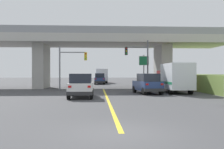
{
  "coord_description": "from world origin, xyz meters",
  "views": [
    {
      "loc": [
        -0.84,
        -8.79,
        2.07
      ],
      "look_at": [
        0.73,
        18.1,
        1.92
      ],
      "focal_mm": 41.53,
      "sensor_mm": 36.0,
      "label": 1
    }
  ],
  "objects_px": {
    "suv_lead": "(81,86)",
    "suv_crossing": "(147,84)",
    "traffic_signal_farside": "(69,62)",
    "semi_truck_distant": "(102,76)",
    "highway_sign": "(144,64)",
    "box_truck": "(175,78)",
    "traffic_signal_nearside": "(140,59)",
    "sedan_oncoming": "(100,79)"
  },
  "relations": [
    {
      "from": "suv_lead",
      "to": "traffic_signal_farside",
      "type": "height_order",
      "value": "traffic_signal_farside"
    },
    {
      "from": "box_truck",
      "to": "semi_truck_distant",
      "type": "distance_m",
      "value": 28.59
    },
    {
      "from": "suv_lead",
      "to": "traffic_signal_farside",
      "type": "bearing_deg",
      "value": 101.84
    },
    {
      "from": "traffic_signal_farside",
      "to": "semi_truck_distant",
      "type": "distance_m",
      "value": 23.45
    },
    {
      "from": "suv_crossing",
      "to": "semi_truck_distant",
      "type": "xyz_separation_m",
      "value": [
        -4.05,
        28.58,
        0.54
      ]
    },
    {
      "from": "suv_lead",
      "to": "suv_crossing",
      "type": "xyz_separation_m",
      "value": [
        6.38,
        3.73,
        -0.0
      ]
    },
    {
      "from": "suv_crossing",
      "to": "highway_sign",
      "type": "relative_size",
      "value": 1.01
    },
    {
      "from": "suv_lead",
      "to": "traffic_signal_nearside",
      "type": "height_order",
      "value": "traffic_signal_nearside"
    },
    {
      "from": "sedan_oncoming",
      "to": "highway_sign",
      "type": "distance_m",
      "value": 15.45
    },
    {
      "from": "suv_crossing",
      "to": "traffic_signal_nearside",
      "type": "xyz_separation_m",
      "value": [
        0.17,
        5.25,
        2.73
      ]
    },
    {
      "from": "traffic_signal_farside",
      "to": "highway_sign",
      "type": "distance_m",
      "value": 9.77
    },
    {
      "from": "suv_lead",
      "to": "box_truck",
      "type": "xyz_separation_m",
      "value": [
        9.42,
        4.61,
        0.59
      ]
    },
    {
      "from": "suv_lead",
      "to": "suv_crossing",
      "type": "distance_m",
      "value": 7.39
    },
    {
      "from": "traffic_signal_nearside",
      "to": "sedan_oncoming",
      "type": "bearing_deg",
      "value": 105.49
    },
    {
      "from": "sedan_oncoming",
      "to": "traffic_signal_nearside",
      "type": "xyz_separation_m",
      "value": [
        4.72,
        -17.01,
        2.73
      ]
    },
    {
      "from": "suv_crossing",
      "to": "box_truck",
      "type": "distance_m",
      "value": 3.22
    },
    {
      "from": "traffic_signal_farside",
      "to": "semi_truck_distant",
      "type": "xyz_separation_m",
      "value": [
        4.28,
        22.99,
        -1.79
      ]
    },
    {
      "from": "suv_crossing",
      "to": "traffic_signal_farside",
      "type": "height_order",
      "value": "traffic_signal_farside"
    },
    {
      "from": "suv_crossing",
      "to": "traffic_signal_nearside",
      "type": "bearing_deg",
      "value": 80.52
    },
    {
      "from": "box_truck",
      "to": "semi_truck_distant",
      "type": "bearing_deg",
      "value": 104.36
    },
    {
      "from": "box_truck",
      "to": "sedan_oncoming",
      "type": "height_order",
      "value": "box_truck"
    },
    {
      "from": "suv_crossing",
      "to": "suv_lead",
      "type": "bearing_deg",
      "value": -157.29
    },
    {
      "from": "suv_lead",
      "to": "sedan_oncoming",
      "type": "xyz_separation_m",
      "value": [
        1.84,
        25.99,
        0.0
      ]
    },
    {
      "from": "suv_lead",
      "to": "semi_truck_distant",
      "type": "height_order",
      "value": "semi_truck_distant"
    },
    {
      "from": "suv_lead",
      "to": "traffic_signal_nearside",
      "type": "relative_size",
      "value": 0.72
    },
    {
      "from": "traffic_signal_farside",
      "to": "semi_truck_distant",
      "type": "height_order",
      "value": "traffic_signal_farside"
    },
    {
      "from": "suv_crossing",
      "to": "traffic_signal_nearside",
      "type": "relative_size",
      "value": 0.75
    },
    {
      "from": "traffic_signal_nearside",
      "to": "highway_sign",
      "type": "bearing_deg",
      "value": 71.49
    },
    {
      "from": "semi_truck_distant",
      "to": "traffic_signal_farside",
      "type": "bearing_deg",
      "value": -100.56
    },
    {
      "from": "semi_truck_distant",
      "to": "sedan_oncoming",
      "type": "bearing_deg",
      "value": -94.45
    },
    {
      "from": "highway_sign",
      "to": "semi_truck_distant",
      "type": "bearing_deg",
      "value": 104.13
    },
    {
      "from": "suv_crossing",
      "to": "sedan_oncoming",
      "type": "height_order",
      "value": "same"
    },
    {
      "from": "suv_lead",
      "to": "semi_truck_distant",
      "type": "bearing_deg",
      "value": 85.87
    },
    {
      "from": "suv_lead",
      "to": "box_truck",
      "type": "distance_m",
      "value": 10.51
    },
    {
      "from": "suv_lead",
      "to": "semi_truck_distant",
      "type": "relative_size",
      "value": 0.6
    },
    {
      "from": "suv_crossing",
      "to": "semi_truck_distant",
      "type": "distance_m",
      "value": 28.87
    },
    {
      "from": "traffic_signal_nearside",
      "to": "semi_truck_distant",
      "type": "xyz_separation_m",
      "value": [
        -4.22,
        23.32,
        -2.19
      ]
    },
    {
      "from": "box_truck",
      "to": "traffic_signal_nearside",
      "type": "height_order",
      "value": "traffic_signal_nearside"
    },
    {
      "from": "box_truck",
      "to": "highway_sign",
      "type": "xyz_separation_m",
      "value": [
        -1.93,
        7.17,
        1.61
      ]
    },
    {
      "from": "traffic_signal_nearside",
      "to": "highway_sign",
      "type": "xyz_separation_m",
      "value": [
        0.94,
        2.81,
        -0.54
      ]
    },
    {
      "from": "box_truck",
      "to": "sedan_oncoming",
      "type": "bearing_deg",
      "value": 109.53
    },
    {
      "from": "box_truck",
      "to": "highway_sign",
      "type": "height_order",
      "value": "highway_sign"
    }
  ]
}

